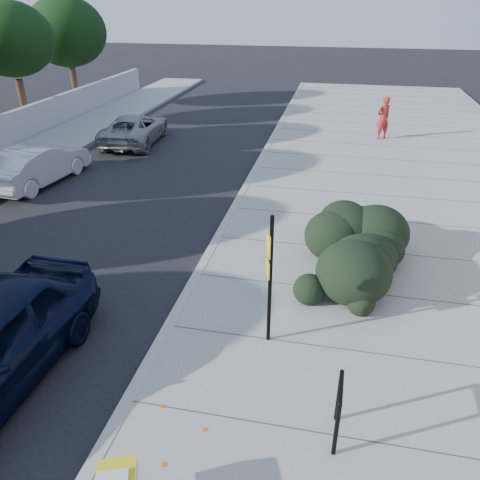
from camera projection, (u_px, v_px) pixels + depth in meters
The scene contains 11 objects.
ground at pixel (169, 331), 9.45m from camera, with size 120.00×120.00×0.00m, color black.
sidewalk_near at pixel (426, 242), 12.73m from camera, with size 11.20×50.00×0.15m, color gray.
curb_near at pixel (226, 223), 13.74m from camera, with size 0.22×50.00×0.17m, color #9E9E99.
tree_far_e at pixel (10, 40), 21.92m from camera, with size 4.00×4.00×5.90m.
tree_far_f at pixel (67, 32), 26.25m from camera, with size 4.40×4.40×6.07m.
bike_rack at pixel (338, 406), 6.75m from camera, with size 0.08×0.70×1.02m.
sign_post at pixel (269, 273), 8.32m from camera, with size 0.14×0.29×2.62m.
hedge at pixel (353, 239), 11.11m from camera, with size 1.98×3.96×1.48m, color black.
wagon_silver at pixel (38, 165), 16.58m from camera, with size 1.47×4.22×1.39m, color silver.
suv_silver at pixel (135, 129), 21.22m from camera, with size 2.15×4.66×1.30m, color gray.
pedestrian at pixel (383, 118), 21.18m from camera, with size 0.69×0.45×1.89m, color maroon.
Camera 1 is at (2.95, -7.05, 6.03)m, focal length 35.00 mm.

